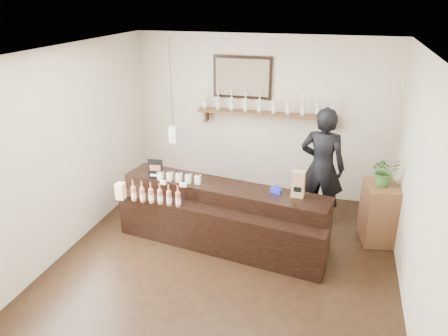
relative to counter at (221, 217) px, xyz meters
The scene contains 10 objects.
ground 0.74m from the counter, 70.88° to the right, with size 5.00×5.00×0.00m, color black.
room_shell 1.44m from the counter, 70.88° to the right, with size 5.00×5.00×5.00m.
back_wall_decor 2.24m from the counter, 88.58° to the left, with size 2.66×0.96×1.69m.
counter is the anchor object (origin of this frame).
promo_sign 1.18m from the counter, behind, with size 0.22×0.05×0.31m.
paper_bag 1.25m from the counter, ahead, with size 0.17×0.13×0.37m.
tape_dispenser 0.92m from the counter, ahead, with size 0.15×0.09×0.12m.
side_cabinet 2.30m from the counter, 16.97° to the left, with size 0.54×0.67×0.88m.
potted_plant 2.40m from the counter, 16.97° to the left, with size 0.38×0.33×0.43m, color #376729.
shopkeeper 1.77m from the counter, 35.87° to the left, with size 0.78×0.51×2.13m, color black.
Camera 1 is at (1.33, -4.79, 3.43)m, focal length 35.00 mm.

